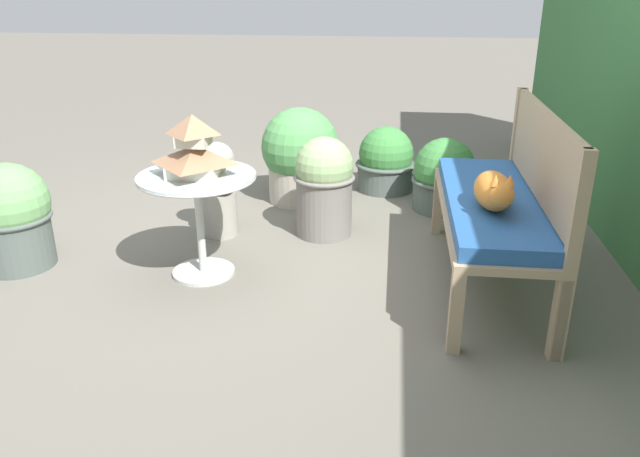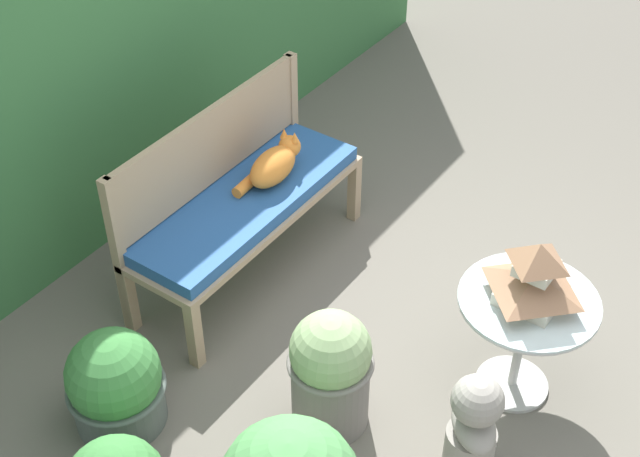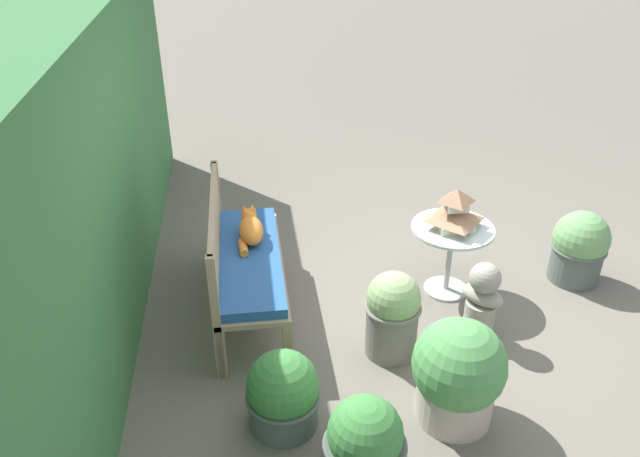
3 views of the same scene
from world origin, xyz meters
The scene contains 10 objects.
ground centered at (0.00, 0.00, 0.00)m, with size 30.00×30.00×0.00m, color #666056.
foliage_hedge_back centered at (0.00, 2.48, 1.10)m, with size 6.40×0.86×2.21m, color #38703D.
garden_bench centered at (0.10, 1.22, 0.44)m, with size 1.49×0.50×0.52m.
bench_backrest centered at (0.10, 1.45, 0.69)m, with size 1.49×0.06×0.96m.
cat centered at (0.31, 1.19, 0.61)m, with size 0.47×0.21×0.23m.
patio_table centered at (0.16, -0.36, 0.46)m, with size 0.65×0.65×0.59m.
pagoda_birdhouse centered at (0.16, -0.36, 0.73)m, with size 0.36×0.36×0.33m.
garden_bust centered at (-0.42, -0.42, 0.32)m, with size 0.36×0.34×0.62m.
potted_plant_table_far centered at (-0.51, 0.26, 0.33)m, with size 0.40×0.40×0.65m.
potted_plant_bench_right centered at (-1.08, 1.06, 0.24)m, with size 0.46×0.46×0.53m.
Camera 2 is at (-2.72, -1.24, 3.41)m, focal length 50.00 mm.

